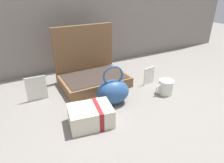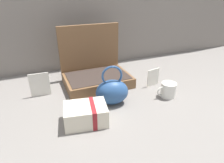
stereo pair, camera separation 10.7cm
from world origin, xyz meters
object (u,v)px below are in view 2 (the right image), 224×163
at_px(cream_toiletry_bag, 86,114).
at_px(coffee_mug, 168,90).
at_px(open_suitcase, 95,71).
at_px(poster_card_right, 153,77).
at_px(info_card_left, 40,85).
at_px(teal_pouch_handbag, 112,91).

xyz_separation_m(cream_toiletry_bag, coffee_mug, (0.51, 0.05, -0.00)).
distance_m(open_suitcase, poster_card_right, 0.38).
height_order(cream_toiletry_bag, info_card_left, info_card_left).
bearing_deg(open_suitcase, cream_toiletry_bag, -113.68).
height_order(teal_pouch_handbag, cream_toiletry_bag, teal_pouch_handbag).
distance_m(teal_pouch_handbag, info_card_left, 0.43).
relative_size(teal_pouch_handbag, poster_card_right, 1.93).
relative_size(coffee_mug, poster_card_right, 1.06).
height_order(open_suitcase, teal_pouch_handbag, open_suitcase).
relative_size(cream_toiletry_bag, info_card_left, 1.53).
distance_m(open_suitcase, info_card_left, 0.36).
distance_m(open_suitcase, cream_toiletry_bag, 0.44).
xyz_separation_m(info_card_left, poster_card_right, (0.68, -0.14, -0.01)).
bearing_deg(teal_pouch_handbag, poster_card_right, 16.62).
height_order(coffee_mug, poster_card_right, poster_card_right).
bearing_deg(info_card_left, open_suitcase, 12.23).
height_order(cream_toiletry_bag, poster_card_right, poster_card_right).
xyz_separation_m(open_suitcase, coffee_mug, (0.33, -0.35, -0.04)).
bearing_deg(teal_pouch_handbag, coffee_mug, -9.85).
bearing_deg(open_suitcase, info_card_left, -171.43).
height_order(open_suitcase, info_card_left, open_suitcase).
relative_size(open_suitcase, teal_pouch_handbag, 1.87).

